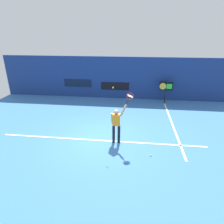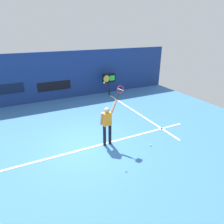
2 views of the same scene
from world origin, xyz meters
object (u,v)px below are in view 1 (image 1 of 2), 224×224
Objects in this scene: tennis_racket at (130,97)px; spare_ball at (151,155)px; tennis_player at (116,123)px; tennis_ball at (113,88)px; scoreboard_clock at (166,87)px.

tennis_racket is 2.66m from spare_ball.
tennis_ball is at bearing -145.40° from tennis_player.
tennis_racket is (0.57, -0.00, 1.31)m from tennis_player.
tennis_player is at bearing 149.59° from spare_ball.
spare_ball is (-1.45, -7.06, -1.18)m from scoreboard_clock.
tennis_ball reaches higher than spare_ball.
spare_ball is at bearing -42.58° from tennis_racket.
scoreboard_clock is 23.21× the size of spare_ball.
tennis_player is 28.86× the size of spare_ball.
tennis_player is 28.86× the size of tennis_ball.
tennis_racket is 9.16× the size of spare_ball.
tennis_racket reaches higher than spare_ball.
scoreboard_clock is 7.31m from spare_ball.
tennis_player is 2.07m from spare_ball.
tennis_racket reaches higher than scoreboard_clock.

